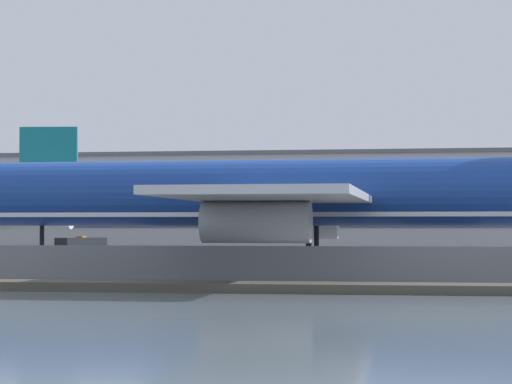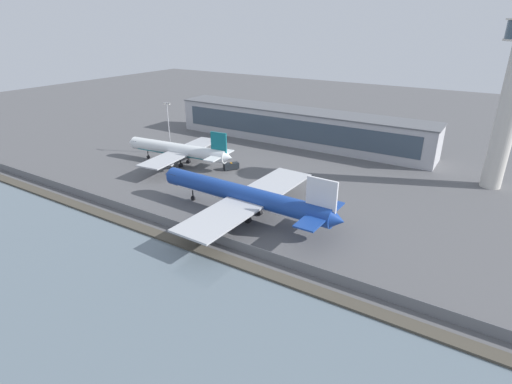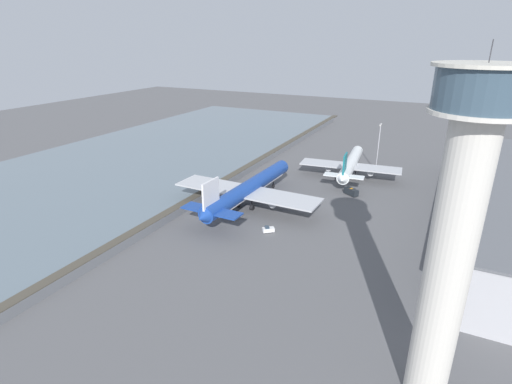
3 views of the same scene
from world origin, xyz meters
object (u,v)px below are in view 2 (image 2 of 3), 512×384
object	(u,v)px
passenger_jet_white_teal	(179,150)
apron_light_mast_apron_west	(169,125)
ops_van	(231,166)
cargo_jet_blue	(245,196)
baggage_tug	(318,207)

from	to	relation	value
passenger_jet_white_teal	apron_light_mast_apron_west	distance (m)	14.93
passenger_jet_white_teal	apron_light_mast_apron_west	world-z (taller)	apron_light_mast_apron_west
ops_van	apron_light_mast_apron_west	size ratio (longest dim) A/B	0.28
passenger_jet_white_teal	cargo_jet_blue	bearing A→B (deg)	-27.29
cargo_jet_blue	ops_van	distance (m)	36.21
cargo_jet_blue	baggage_tug	xyz separation A→B (m)	(14.30, 13.49, -4.93)
apron_light_mast_apron_west	baggage_tug	bearing A→B (deg)	-13.26
ops_van	apron_light_mast_apron_west	world-z (taller)	apron_light_mast_apron_west
baggage_tug	apron_light_mast_apron_west	size ratio (longest dim) A/B	0.18
passenger_jet_white_teal	ops_van	world-z (taller)	passenger_jet_white_teal
cargo_jet_blue	passenger_jet_white_teal	bearing A→B (deg)	152.71
baggage_tug	ops_van	bearing A→B (deg)	160.60
passenger_jet_white_teal	baggage_tug	size ratio (longest dim) A/B	12.69
cargo_jet_blue	baggage_tug	distance (m)	20.27
passenger_jet_white_teal	ops_van	xyz separation A→B (m)	(18.62, 5.03, -3.90)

